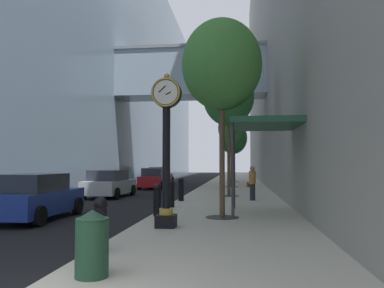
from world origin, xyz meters
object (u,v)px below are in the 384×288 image
Objects in this scene: street_tree_near at (222,65)px; street_tree_mid_far at (232,129)px; car_blue_far at (35,197)px; bollard_fifth at (181,189)px; bollard_third at (157,199)px; car_silver_trailing at (109,184)px; street_clock at (166,142)px; bollard_nearest at (100,223)px; street_tree_mid_near at (229,97)px; pedestrian_walking at (252,182)px; car_white_near at (160,175)px; street_tree_far at (233,138)px; car_red_mid at (155,178)px; bollard_fourth at (171,193)px; trash_bin at (92,242)px.

street_tree_near is 17.51m from street_tree_mid_far.
street_tree_near is 1.53× the size of car_blue_far.
bollard_fifth is 7.54m from street_tree_near.
bollard_third is 9.87m from car_silver_trailing.
street_clock is 3.92× the size of bollard_fifth.
bollard_third is 4.23m from car_blue_far.
car_silver_trailing is at bearing 108.03° from bollard_nearest.
bollard_fifth is at bearing 90.00° from bollard_third.
car_blue_far reaches higher than car_silver_trailing.
street_tree_mid_near is 12.08m from car_blue_far.
street_tree_mid_near is 5.35m from pedestrian_walking.
street_tree_mid_near reaches higher than bollard_fifth.
street_tree_mid_near is 18.04m from car_white_near.
street_tree_far is at bearing 93.42° from pedestrian_walking.
car_white_near is (-7.06, -1.62, -3.67)m from street_tree_far.
street_tree_mid_near is 1.53× the size of car_red_mid.
street_tree_near is at bearing -70.85° from car_red_mid.
bollard_nearest is 0.66× the size of pedestrian_walking.
street_clock is 0.93× the size of car_red_mid.
car_red_mid is (-3.67, 22.34, 0.05)m from bollard_nearest.
street_clock is at bearing -107.51° from pedestrian_walking.
trash_bin is (0.46, -9.95, -0.04)m from bollard_fourth.
street_tree_near is at bearing -2.67° from bollard_third.
street_tree_near is 8.76m from street_tree_mid_near.
pedestrian_walking is 0.37× the size of car_white_near.
street_tree_mid_far is 19.28m from car_blue_far.
bollard_nearest is 1.00× the size of bollard_fourth.
bollard_nearest is 0.26× the size of car_silver_trailing.
trash_bin is (0.46, -7.18, -0.04)m from bollard_third.
car_silver_trailing is at bearing 162.52° from pedestrian_walking.
car_silver_trailing reaches higher than trash_bin.
pedestrian_walking is (3.40, 3.42, 0.30)m from bollard_fourth.
car_red_mid is (-4.40, 19.09, -1.75)m from street_clock.
bollard_nearest is 0.16× the size of street_tree_mid_near.
bollard_fifth is at bearing 90.00° from bollard_nearest.
car_white_near is at bearing -167.07° from street_tree_far.
pedestrian_walking is (1.19, -2.46, -4.60)m from street_tree_mid_near.
car_blue_far is at bearing -125.48° from bollard_fifth.
street_clock reaches higher than bollard_third.
street_tree_far is at bearing 87.00° from trash_bin.
car_silver_trailing is (-5.10, 15.89, 0.08)m from trash_bin.
trash_bin is at bearing -55.56° from car_blue_far.
bollard_nearest is 7.39m from street_tree_near.
bollard_fifth is 0.25× the size of car_white_near.
street_clock is at bearing -94.29° from street_tree_mid_far.
bollard_fifth is 0.24× the size of car_red_mid.
street_tree_mid_near is at bearing 75.70° from bollard_third.
trash_bin is at bearing -80.24° from car_red_mid.
street_tree_far reaches higher than street_tree_mid_far.
bollard_fourth is 5.25m from car_blue_far.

